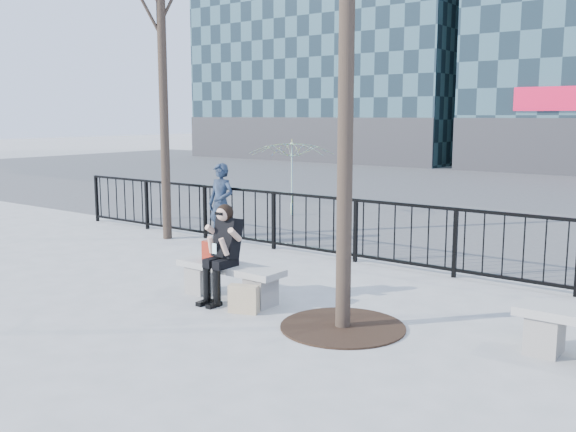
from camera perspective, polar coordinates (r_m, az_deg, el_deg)
The scene contains 10 objects.
ground at distance 8.99m, azimuth -5.15°, elevation -7.34°, with size 120.00×120.00×0.00m, color gray.
street_surface at distance 22.30m, azimuth 21.68°, elevation 1.85°, with size 60.00×23.00×0.01m, color #474747.
railing at distance 11.21m, azimuth 5.15°, elevation -1.17°, with size 14.00×0.06×1.10m.
tree_grate at distance 7.81m, azimuth 4.88°, elevation -9.78°, with size 1.50×1.50×0.02m, color black.
bench_main at distance 8.91m, azimuth -5.18°, elevation -5.48°, with size 1.65×0.46×0.49m.
seated_woman at distance 8.71m, azimuth -5.92°, elevation -3.33°, with size 0.50×0.64×1.34m.
handbag at distance 9.06m, azimuth -6.58°, elevation -3.13°, with size 0.34×0.16×0.28m, color maroon.
shopping_bag at distance 8.31m, azimuth -3.96°, elevation -7.38°, with size 0.39×0.14×0.36m, color beige.
standing_man at distance 12.68m, azimuth -5.97°, elevation 1.10°, with size 0.58×0.38×1.59m, color black.
vendor_umbrella at distance 16.12m, azimuth 0.28°, elevation 3.43°, with size 2.11×2.15×1.93m, color #F1F937.
Camera 1 is at (5.82, -6.38, 2.52)m, focal length 40.00 mm.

